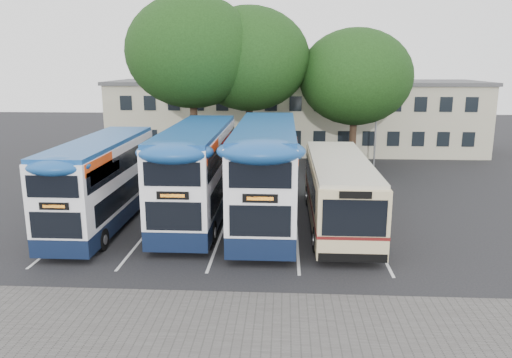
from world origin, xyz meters
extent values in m
plane|color=black|center=(0.00, 0.00, 0.00)|extent=(120.00, 120.00, 0.00)
cube|color=#595654|center=(-2.00, -5.00, 0.01)|extent=(40.00, 6.00, 0.01)
cube|color=silver|center=(-10.75, 5.00, 0.01)|extent=(0.12, 11.00, 0.01)
cube|color=silver|center=(-7.25, 5.00, 0.01)|extent=(0.12, 11.00, 0.01)
cube|color=silver|center=(-3.75, 5.00, 0.01)|extent=(0.12, 11.00, 0.01)
cube|color=silver|center=(-0.25, 5.00, 0.01)|extent=(0.12, 11.00, 0.01)
cube|color=silver|center=(3.25, 5.00, 0.01)|extent=(0.12, 11.00, 0.01)
cube|color=#AFA88D|center=(0.00, 27.00, 3.00)|extent=(32.00, 8.00, 6.00)
cube|color=#4C4C4F|center=(0.00, 27.00, 6.05)|extent=(32.40, 8.40, 0.30)
cube|color=black|center=(0.00, 22.98, 1.70)|extent=(30.00, 0.06, 1.20)
cube|color=black|center=(0.00, 22.98, 4.50)|extent=(30.00, 0.06, 1.20)
cylinder|color=gray|center=(6.00, 20.00, 4.50)|extent=(0.14, 0.14, 9.00)
cube|color=gray|center=(6.00, 20.00, 9.00)|extent=(0.12, 0.80, 0.12)
cube|color=gray|center=(6.00, 19.60, 8.95)|extent=(0.25, 0.50, 0.12)
cylinder|color=black|center=(-7.10, 16.06, 3.12)|extent=(0.50, 0.50, 6.23)
ellipsoid|color=black|center=(-7.10, 16.06, 8.48)|extent=(8.80, 8.80, 7.48)
cylinder|color=black|center=(-3.39, 17.65, 2.94)|extent=(0.50, 0.50, 5.89)
ellipsoid|color=black|center=(-3.39, 17.65, 8.01)|extent=(8.43, 8.43, 7.17)
cylinder|color=black|center=(4.07, 18.19, 2.49)|extent=(0.50, 0.50, 4.99)
ellipsoid|color=black|center=(4.07, 18.19, 6.79)|extent=(7.94, 7.94, 6.75)
cube|color=#0E1934|center=(-9.61, 4.94, 0.67)|extent=(2.40, 10.08, 0.77)
cube|color=white|center=(-9.61, 4.94, 2.54)|extent=(2.40, 10.08, 2.97)
cube|color=#17488C|center=(-9.61, 4.94, 4.08)|extent=(2.35, 9.87, 0.29)
cube|color=black|center=(-9.61, 5.23, 1.73)|extent=(2.44, 8.92, 0.96)
cube|color=black|center=(-9.61, 4.94, 3.21)|extent=(2.44, 9.50, 0.86)
cube|color=#FF4F15|center=(-8.40, 1.63, 3.74)|extent=(0.02, 3.07, 0.53)
cube|color=black|center=(-9.61, -0.12, 2.45)|extent=(1.15, 0.06, 0.29)
cylinder|color=black|center=(-10.70, 7.87, 0.48)|extent=(0.29, 0.96, 0.96)
cylinder|color=black|center=(-8.53, 7.87, 0.48)|extent=(0.29, 0.96, 0.96)
cylinder|color=black|center=(-10.70, 1.63, 0.48)|extent=(0.29, 0.96, 0.96)
cylinder|color=black|center=(-8.53, 1.63, 0.48)|extent=(0.29, 0.96, 0.96)
cube|color=#0E1934|center=(-5.21, 6.31, 0.75)|extent=(2.66, 11.18, 0.85)
cube|color=white|center=(-5.21, 6.31, 2.82)|extent=(2.66, 11.18, 3.30)
cube|color=#17488C|center=(-5.21, 6.31, 4.52)|extent=(2.61, 10.96, 0.32)
cube|color=black|center=(-5.21, 6.63, 1.92)|extent=(2.70, 9.90, 1.06)
cube|color=black|center=(-5.21, 6.31, 3.57)|extent=(2.70, 10.54, 0.96)
cube|color=#FF4F15|center=(-3.86, 2.64, 4.15)|extent=(0.02, 3.41, 0.59)
cube|color=black|center=(-5.21, 0.70, 2.71)|extent=(1.28, 0.06, 0.32)
cylinder|color=black|center=(-6.41, 9.56, 0.53)|extent=(0.32, 1.06, 1.06)
cylinder|color=black|center=(-4.00, 9.56, 0.53)|extent=(0.32, 1.06, 1.06)
cylinder|color=black|center=(-6.41, 2.64, 0.53)|extent=(0.32, 1.06, 1.06)
cylinder|color=black|center=(-4.00, 2.64, 0.53)|extent=(0.32, 1.06, 1.06)
cube|color=#B0130B|center=(-3.85, 7.65, 3.57)|extent=(0.02, 4.26, 0.90)
cube|color=#0E1934|center=(-1.75, 5.90, 0.78)|extent=(2.78, 11.67, 0.89)
cube|color=white|center=(-1.75, 5.90, 2.95)|extent=(2.78, 11.67, 3.45)
cube|color=#17488C|center=(-1.75, 5.90, 4.73)|extent=(2.72, 11.44, 0.33)
cube|color=black|center=(-1.75, 6.23, 2.00)|extent=(2.82, 10.34, 1.11)
cube|color=black|center=(-1.75, 5.90, 3.72)|extent=(2.82, 11.01, 1.00)
cube|color=#FF4F15|center=(-0.35, 2.06, 4.34)|extent=(0.02, 3.56, 0.61)
cube|color=black|center=(-1.75, 0.03, 2.84)|extent=(1.33, 0.06, 0.33)
cylinder|color=black|center=(-3.01, 9.29, 0.56)|extent=(0.33, 1.11, 1.11)
cylinder|color=black|center=(-0.49, 9.29, 0.56)|extent=(0.33, 1.11, 1.11)
cylinder|color=black|center=(-3.01, 2.06, 0.56)|extent=(0.33, 1.11, 1.11)
cylinder|color=black|center=(-0.49, 2.06, 0.56)|extent=(0.33, 1.11, 1.11)
cube|color=beige|center=(1.79, 5.67, 1.73)|extent=(2.75, 10.98, 2.80)
cube|color=beige|center=(1.79, 5.67, 3.19)|extent=(2.64, 10.54, 0.22)
cube|color=black|center=(1.79, 6.22, 2.20)|extent=(2.79, 8.79, 0.99)
cube|color=maroon|center=(1.79, 5.67, 1.26)|extent=(2.78, 11.00, 0.13)
cube|color=black|center=(1.79, 0.16, 2.09)|extent=(2.42, 0.06, 1.43)
cylinder|color=black|center=(0.55, 1.93, 0.55)|extent=(0.33, 1.10, 1.10)
cylinder|color=black|center=(3.04, 1.93, 0.55)|extent=(0.33, 1.10, 1.10)
cylinder|color=black|center=(0.55, 8.96, 0.55)|extent=(0.33, 1.10, 1.10)
cylinder|color=black|center=(3.04, 8.96, 0.55)|extent=(0.33, 1.10, 1.10)
camera|label=1|loc=(-0.88, -17.90, 7.80)|focal=35.00mm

